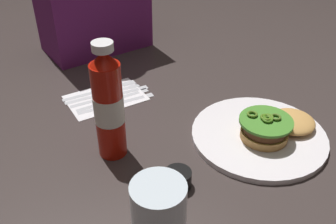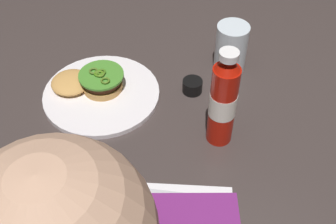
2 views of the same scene
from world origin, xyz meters
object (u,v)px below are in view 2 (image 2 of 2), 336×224
at_px(dinner_plate, 102,94).
at_px(water_glass, 231,48).
at_px(ketchup_bottle, 223,101).
at_px(steak_knife, 173,210).
at_px(burger_sandwich, 90,81).
at_px(napkin, 186,212).
at_px(spoon_utensil, 170,218).
at_px(butter_knife, 174,193).
at_px(table_knife, 174,202).
at_px(condiment_cup, 192,86).

distance_m(dinner_plate, water_glass, 0.36).
distance_m(ketchup_bottle, steak_knife, 0.25).
height_order(dinner_plate, burger_sandwich, burger_sandwich).
bearing_deg(ketchup_bottle, napkin, 67.45).
bearing_deg(spoon_utensil, napkin, -153.89).
bearing_deg(spoon_utensil, butter_knife, -98.55).
relative_size(butter_knife, steak_knife, 0.95).
distance_m(table_knife, spoon_utensil, 0.04).
height_order(water_glass, butter_knife, water_glass).
distance_m(ketchup_bottle, table_knife, 0.23).
bearing_deg(butter_knife, burger_sandwich, -56.51).
distance_m(burger_sandwich, condiment_cup, 0.26).
bearing_deg(water_glass, steak_knife, 70.52).
bearing_deg(condiment_cup, ketchup_bottle, 109.19).
xyz_separation_m(ketchup_bottle, table_knife, (0.11, 0.18, -0.11)).
bearing_deg(water_glass, condiment_cup, 41.95).
bearing_deg(butter_knife, dinner_plate, -58.59).
distance_m(dinner_plate, napkin, 0.39).
bearing_deg(ketchup_bottle, table_knife, 59.05).
relative_size(ketchup_bottle, napkin, 1.31).
xyz_separation_m(burger_sandwich, ketchup_bottle, (-0.31, 0.16, 0.08)).
bearing_deg(spoon_utensil, water_glass, -109.34).
height_order(water_glass, napkin, water_glass).
height_order(ketchup_bottle, table_knife, ketchup_bottle).
xyz_separation_m(table_knife, spoon_utensil, (0.01, 0.04, 0.00)).
relative_size(water_glass, butter_knife, 0.67).
height_order(dinner_plate, spoon_utensil, dinner_plate).
relative_size(burger_sandwich, ketchup_bottle, 0.75).
relative_size(water_glass, spoon_utensil, 0.66).
height_order(ketchup_bottle, steak_knife, ketchup_bottle).
height_order(dinner_plate, water_glass, water_glass).
xyz_separation_m(ketchup_bottle, condiment_cup, (0.05, -0.16, -0.10)).
relative_size(condiment_cup, spoon_utensil, 0.25).
distance_m(condiment_cup, butter_knife, 0.32).
xyz_separation_m(ketchup_bottle, water_glass, (-0.05, -0.25, -0.05)).
distance_m(dinner_plate, burger_sandwich, 0.04).
xyz_separation_m(dinner_plate, water_glass, (-0.33, -0.11, 0.06)).
bearing_deg(napkin, butter_knife, -61.66).
bearing_deg(butter_knife, table_knife, 86.75).
distance_m(butter_knife, steak_knife, 0.04).
height_order(ketchup_bottle, water_glass, ketchup_bottle).
bearing_deg(water_glass, burger_sandwich, 14.31).
distance_m(ketchup_bottle, butter_knife, 0.22).
xyz_separation_m(dinner_plate, ketchup_bottle, (-0.28, 0.14, 0.11)).
bearing_deg(butter_knife, steak_knife, 84.96).
height_order(butter_knife, steak_knife, same).
bearing_deg(dinner_plate, butter_knife, 121.41).
relative_size(dinner_plate, napkin, 1.55).
bearing_deg(condiment_cup, water_glass, -138.05).
bearing_deg(table_knife, steak_knife, 82.83).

